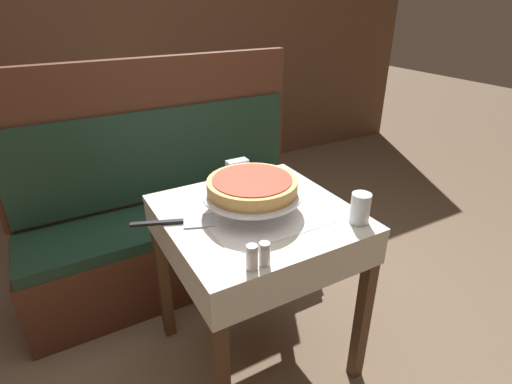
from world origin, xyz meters
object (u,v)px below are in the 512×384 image
Objects in this scene: pizza_pan_stand at (252,194)px; salt_shaker at (252,257)px; dining_table_rear at (140,126)px; deep_dish_pizza at (252,185)px; dining_table_front at (257,233)px; napkin_holder at (237,169)px; condiment_caddy at (137,111)px; water_glass_near at (360,208)px; booth_bench at (173,225)px; pizza_server at (178,222)px; pepper_shaker at (265,254)px.

salt_shaker is (-0.18, -0.32, -0.03)m from pizza_pan_stand.
deep_dish_pizza reaches higher than dining_table_rear.
napkin_holder reaches higher than dining_table_front.
napkin_holder is at bearing -85.28° from dining_table_rear.
pizza_pan_stand is 2.30× the size of condiment_caddy.
pizza_pan_stand is at bearing 138.41° from water_glass_near.
pizza_pan_stand is 3.34× the size of water_glass_near.
salt_shaker is 0.69m from napkin_holder.
booth_bench reaches higher than salt_shaker.
salt_shaker reaches higher than dining_table_rear.
pepper_shaker is (0.15, -0.38, 0.04)m from pizza_server.
booth_bench reaches higher than condiment_caddy.
napkin_holder is 0.59× the size of condiment_caddy.
salt_shaker is at bearing -180.00° from pepper_shaker.
salt_shaker is at bearing -119.15° from pizza_pan_stand.
water_glass_near is (0.42, -1.01, 0.48)m from booth_bench.
dining_table_front is 9.80× the size of pepper_shaker.
napkin_holder is (0.09, 0.31, -0.07)m from deep_dish_pizza.
salt_shaker is at bearing -94.68° from dining_table_rear.
deep_dish_pizza is at bearing -89.33° from dining_table_rear.
dining_table_rear is (-0.04, 1.65, 0.02)m from dining_table_front.
water_glass_near is at bearing -28.94° from pizza_server.
salt_shaker reaches higher than dining_table_front.
salt_shaker is at bearing -113.33° from napkin_holder.
dining_table_front is at bearing 64.37° from pepper_shaker.
condiment_caddy is at bearing -109.21° from dining_table_rear.
salt_shaker is (0.11, -0.38, 0.04)m from pizza_server.
booth_bench reaches higher than deep_dish_pizza.
booth_bench reaches higher than dining_table_front.
water_glass_near reaches higher than salt_shaker.
napkin_holder reaches higher than dining_table_rear.
salt_shaker is at bearing -119.15° from deep_dish_pizza.
condiment_caddy is at bearing 101.25° from water_glass_near.
booth_bench is at bearing 98.80° from deep_dish_pizza.
pizza_pan_stand is at bearing 60.85° from salt_shaker.
napkin_holder is at bearing 73.42° from deep_dish_pizza.
dining_table_rear is at bearing 94.72° from napkin_holder.
pizza_server is 0.40m from salt_shaker.
dining_table_rear is 6.97× the size of water_glass_near.
pizza_pan_stand is at bearing -89.33° from dining_table_rear.
pepper_shaker is (-0.44, -0.05, -0.02)m from water_glass_near.
condiment_caddy is (0.23, 1.49, 0.04)m from pizza_server.
deep_dish_pizza is at bearing -11.03° from pizza_server.
salt_shaker reaches higher than pizza_server.
pizza_pan_stand is 0.41m from water_glass_near.
pepper_shaker is 0.46× the size of condiment_caddy.
condiment_caddy reaches higher than salt_shaker.
pizza_server is at bearing 105.70° from salt_shaker.
condiment_caddy is (0.13, 1.87, 0.01)m from salt_shaker.
pizza_server is at bearing -104.30° from booth_bench.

